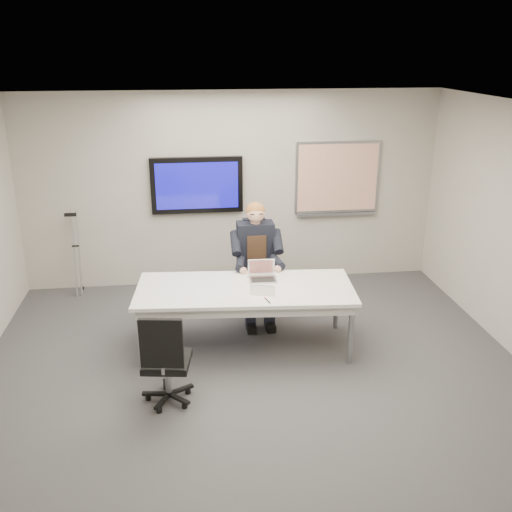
{
  "coord_description": "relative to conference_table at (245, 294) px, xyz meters",
  "views": [
    {
      "loc": [
        -0.67,
        -5.02,
        3.35
      ],
      "look_at": [
        0.11,
        1.07,
        1.09
      ],
      "focal_mm": 40.0,
      "sensor_mm": 36.0,
      "label": 1
    }
  ],
  "objects": [
    {
      "name": "floor",
      "position": [
        0.04,
        -0.93,
        -0.68
      ],
      "size": [
        6.0,
        6.0,
        0.02
      ],
      "primitive_type": "cube",
      "color": "#3B3B3D",
      "rests_on": "ground"
    },
    {
      "name": "crutch",
      "position": [
        -2.19,
        1.86,
        -0.04
      ],
      "size": [
        0.26,
        0.61,
        1.31
      ],
      "primitive_type": null,
      "rotation": [
        -0.21,
        0.0,
        0.15
      ],
      "color": "#ACAFB4",
      "rests_on": "ground"
    },
    {
      "name": "office_chair_far",
      "position": [
        0.24,
        1.01,
        -0.36
      ],
      "size": [
        0.51,
        0.51,
        1.01
      ],
      "rotation": [
        0.0,
        0.0,
        0.05
      ],
      "color": "black",
      "rests_on": "ground"
    },
    {
      "name": "ceiling",
      "position": [
        0.04,
        -0.93,
        2.12
      ],
      "size": [
        6.0,
        6.0,
        0.02
      ],
      "primitive_type": "cube",
      "color": "white",
      "rests_on": "wall_back"
    },
    {
      "name": "seated_person",
      "position": [
        0.24,
        0.75,
        -0.07
      ],
      "size": [
        0.47,
        0.81,
        1.51
      ],
      "rotation": [
        0.0,
        0.0,
        0.02
      ],
      "color": "#1E2232",
      "rests_on": "office_chair_far"
    },
    {
      "name": "whiteboard",
      "position": [
        1.59,
        2.04,
        0.85
      ],
      "size": [
        1.25,
        0.08,
        1.1
      ],
      "color": "gray",
      "rests_on": "wall_back"
    },
    {
      "name": "conference_table",
      "position": [
        0.0,
        0.0,
        0.0
      ],
      "size": [
        2.55,
        1.22,
        0.76
      ],
      "rotation": [
        0.0,
        0.0,
        -0.08
      ],
      "color": "white",
      "rests_on": "ground"
    },
    {
      "name": "pen",
      "position": [
        0.2,
        -0.4,
        0.09
      ],
      "size": [
        0.05,
        0.15,
        0.01
      ],
      "primitive_type": "cylinder",
      "rotation": [
        0.0,
        1.57,
        1.82
      ],
      "color": "black",
      "rests_on": "conference_table"
    },
    {
      "name": "office_chair_near",
      "position": [
        -0.89,
        -1.04,
        -0.36
      ],
      "size": [
        0.55,
        0.55,
        1.01
      ],
      "rotation": [
        0.0,
        0.0,
        2.99
      ],
      "color": "black",
      "rests_on": "ground"
    },
    {
      "name": "wall_front",
      "position": [
        0.04,
        -3.93,
        0.72
      ],
      "size": [
        6.0,
        0.02,
        2.8
      ],
      "primitive_type": "cube",
      "color": "#ADA79C",
      "rests_on": "ground"
    },
    {
      "name": "tv_display",
      "position": [
        -0.46,
        2.02,
        0.82
      ],
      "size": [
        1.3,
        0.09,
        0.8
      ],
      "color": "black",
      "rests_on": "wall_back"
    },
    {
      "name": "laptop",
      "position": [
        0.23,
        0.23,
        0.14
      ],
      "size": [
        0.33,
        0.3,
        0.23
      ],
      "rotation": [
        0.0,
        0.0,
        -0.03
      ],
      "color": "silver",
      "rests_on": "conference_table"
    },
    {
      "name": "wall_back",
      "position": [
        0.04,
        2.07,
        0.72
      ],
      "size": [
        6.0,
        0.02,
        2.8
      ],
      "primitive_type": "cube",
      "color": "#ADA79C",
      "rests_on": "ground"
    },
    {
      "name": "name_tent",
      "position": [
        0.17,
        -0.21,
        0.14
      ],
      "size": [
        0.28,
        0.14,
        0.11
      ],
      "primitive_type": null,
      "rotation": [
        0.0,
        0.0,
        -0.27
      ],
      "color": "white",
      "rests_on": "conference_table"
    }
  ]
}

